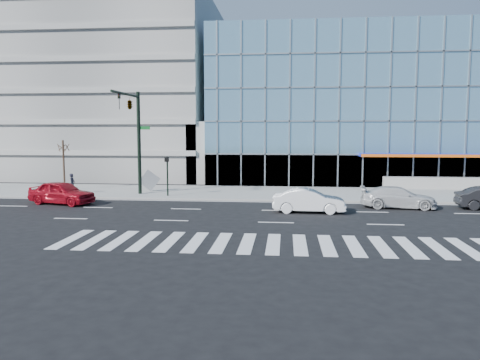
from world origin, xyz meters
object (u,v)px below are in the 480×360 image
at_px(ped_signal_post, 167,170).
at_px(red_sedan, 62,193).
at_px(traffic_signal, 133,117).
at_px(street_tree_near, 63,147).
at_px(pedestrian, 72,184).
at_px(tilted_panel, 149,180).
at_px(white_suv, 398,197).
at_px(white_sedan, 309,201).

relative_size(ped_signal_post, red_sedan, 0.63).
height_order(traffic_signal, street_tree_near, traffic_signal).
height_order(pedestrian, tilted_panel, tilted_panel).
height_order(white_suv, pedestrian, pedestrian).
bearing_deg(white_sedan, red_sedan, 86.27).
bearing_deg(tilted_panel, red_sedan, -145.20).
relative_size(ped_signal_post, street_tree_near, 0.71).
xyz_separation_m(ped_signal_post, white_suv, (16.49, -3.14, -1.43)).
bearing_deg(tilted_panel, traffic_signal, -116.36).
relative_size(traffic_signal, ped_signal_post, 2.67).
bearing_deg(red_sedan, traffic_signal, -36.15).
relative_size(ped_signal_post, tilted_panel, 2.31).
bearing_deg(traffic_signal, pedestrian, 170.17).
height_order(traffic_signal, tilted_panel, traffic_signal).
height_order(traffic_signal, white_sedan, traffic_signal).
height_order(ped_signal_post, white_sedan, ped_signal_post).
xyz_separation_m(traffic_signal, white_suv, (18.99, -2.77, -5.46)).
height_order(ped_signal_post, tilted_panel, ped_signal_post).
height_order(white_sedan, red_sedan, red_sedan).
height_order(ped_signal_post, pedestrian, ped_signal_post).
height_order(ped_signal_post, white_suv, ped_signal_post).
xyz_separation_m(traffic_signal, pedestrian, (-5.37, 0.93, -5.22)).
distance_m(ped_signal_post, street_tree_near, 9.97).
height_order(white_sedan, pedestrian, pedestrian).
relative_size(ped_signal_post, white_sedan, 0.66).
relative_size(street_tree_near, red_sedan, 0.89).
distance_m(white_sedan, red_sedan, 17.18).
bearing_deg(red_sedan, white_sedan, -81.20).
bearing_deg(white_suv, ped_signal_post, 84.64).
bearing_deg(tilted_panel, ped_signal_post, -69.01).
height_order(street_tree_near, white_suv, street_tree_near).
relative_size(street_tree_near, tilted_panel, 3.25).
distance_m(white_sedan, tilted_panel, 14.95).
relative_size(red_sedan, tilted_panel, 3.67).
distance_m(street_tree_near, white_suv, 26.79).
bearing_deg(red_sedan, pedestrian, 30.77).
xyz_separation_m(traffic_signal, white_sedan, (12.99, -5.07, -5.42)).
relative_size(traffic_signal, tilted_panel, 6.15).
xyz_separation_m(street_tree_near, white_sedan, (19.99, -8.00, -3.03)).
bearing_deg(pedestrian, tilted_panel, -74.18).
height_order(street_tree_near, pedestrian, street_tree_near).
bearing_deg(street_tree_near, pedestrian, -50.71).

